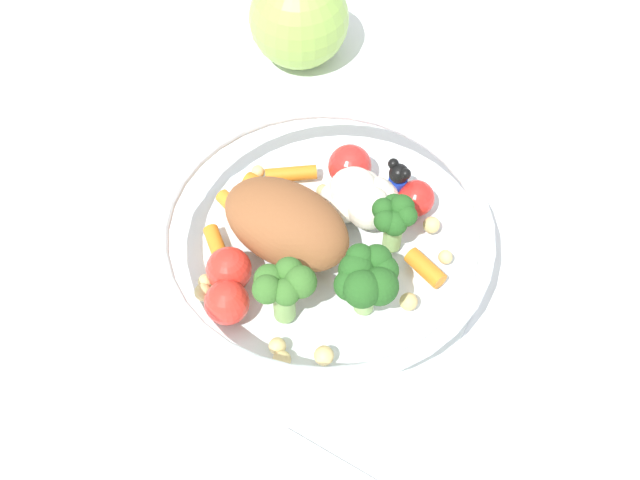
% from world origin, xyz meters
% --- Properties ---
extents(ground_plane, '(2.40, 2.40, 0.00)m').
position_xyz_m(ground_plane, '(0.00, 0.00, 0.00)').
color(ground_plane, white).
extents(food_container, '(0.21, 0.21, 0.06)m').
position_xyz_m(food_container, '(0.01, -0.01, 0.03)').
color(food_container, white).
rests_on(food_container, ground_plane).
extents(loose_apple, '(0.08, 0.08, 0.09)m').
position_xyz_m(loose_apple, '(-0.09, -0.18, 0.04)').
color(loose_apple, '#8CB74C').
rests_on(loose_apple, ground_plane).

